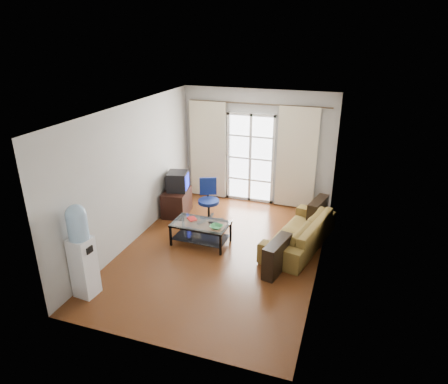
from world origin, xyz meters
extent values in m
plane|color=brown|center=(0.00, 0.00, 0.00)|extent=(5.20, 5.20, 0.00)
plane|color=white|center=(0.00, 0.00, 2.70)|extent=(5.20, 5.20, 0.00)
cube|color=#B2B0AA|center=(0.00, 2.60, 1.35)|extent=(3.60, 0.02, 2.70)
cube|color=#B2B0AA|center=(0.00, -2.60, 1.35)|extent=(3.60, 0.02, 2.70)
cube|color=#B2B0AA|center=(-1.80, 0.00, 1.35)|extent=(0.02, 5.20, 2.70)
cube|color=#B2B0AA|center=(1.80, 0.00, 1.35)|extent=(0.02, 5.20, 2.70)
cube|color=white|center=(-0.15, 2.56, 1.07)|extent=(1.01, 0.02, 2.04)
cube|color=white|center=(-0.15, 2.54, 1.07)|extent=(1.16, 0.06, 2.15)
cylinder|color=#4C3F2D|center=(0.00, 2.50, 2.38)|extent=(3.30, 0.04, 0.04)
cube|color=beige|center=(-1.20, 2.48, 1.20)|extent=(0.90, 0.07, 2.35)
cube|color=beige|center=(0.95, 2.48, 1.20)|extent=(0.90, 0.07, 2.35)
cube|color=#9B9A9D|center=(0.80, 2.50, 0.33)|extent=(0.64, 0.12, 0.64)
imported|color=brown|center=(1.36, 0.69, 0.30)|extent=(2.40, 1.69, 0.60)
cube|color=silver|center=(-0.48, 0.16, 0.44)|extent=(1.11, 0.66, 0.01)
cube|color=black|center=(-0.48, 0.16, 0.14)|extent=(1.05, 0.59, 0.01)
cube|color=black|center=(-1.01, -0.11, 0.22)|extent=(0.04, 0.04, 0.44)
cube|color=black|center=(0.03, -0.14, 0.22)|extent=(0.04, 0.04, 0.44)
cube|color=black|center=(-0.99, 0.45, 0.22)|extent=(0.04, 0.04, 0.44)
cube|color=black|center=(0.04, 0.43, 0.22)|extent=(0.04, 0.04, 0.44)
imported|color=#328A3C|center=(-0.12, 0.05, 0.47)|extent=(0.33, 0.33, 0.06)
imported|color=maroon|center=(-0.76, 0.21, 0.45)|extent=(0.36, 0.36, 0.02)
cube|color=black|center=(-0.26, 0.25, 0.45)|extent=(0.19, 0.10, 0.02)
cube|color=black|center=(-1.51, 1.26, 0.28)|extent=(0.61, 0.83, 0.56)
cube|color=black|center=(-1.49, 1.31, 0.78)|extent=(0.52, 0.54, 0.42)
cube|color=#0C19E5|center=(-1.28, 1.36, 0.78)|extent=(0.10, 0.36, 0.31)
cube|color=black|center=(-1.67, 1.27, 0.78)|extent=(0.20, 0.33, 0.28)
cylinder|color=black|center=(-0.69, 1.14, 0.24)|extent=(0.05, 0.05, 0.48)
cylinder|color=navy|center=(-0.69, 1.14, 0.47)|extent=(0.45, 0.45, 0.07)
cube|color=navy|center=(-0.77, 1.33, 0.74)|extent=(0.36, 0.19, 0.39)
cube|color=white|center=(-1.60, -1.93, 0.50)|extent=(0.34, 0.34, 1.00)
cylinder|color=#93BCE4|center=(-1.60, -1.93, 1.20)|extent=(0.31, 0.31, 0.40)
sphere|color=#93BCE4|center=(-1.60, -1.93, 1.41)|extent=(0.31, 0.31, 0.31)
cube|color=black|center=(-1.44, -1.95, 0.85)|extent=(0.05, 0.13, 0.11)
camera|label=1|loc=(2.17, -6.25, 3.94)|focal=32.00mm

